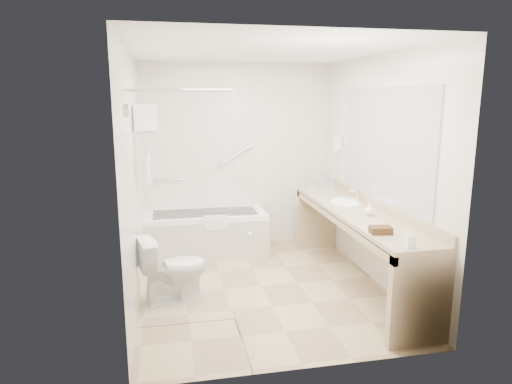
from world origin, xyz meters
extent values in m
plane|color=tan|center=(0.00, 0.00, 0.00)|extent=(3.20, 3.20, 0.00)
cube|color=white|center=(0.00, 0.00, 2.50)|extent=(2.60, 3.20, 0.10)
cube|color=beige|center=(0.00, 1.60, 1.25)|extent=(2.60, 0.10, 2.50)
cube|color=beige|center=(0.00, -1.60, 1.25)|extent=(2.60, 0.10, 2.50)
cube|color=beige|center=(-1.30, 0.00, 1.25)|extent=(0.10, 3.20, 2.50)
cube|color=beige|center=(1.30, 0.00, 1.25)|extent=(0.10, 3.20, 2.50)
cube|color=white|center=(-0.50, 1.25, 0.28)|extent=(1.60, 0.70, 0.55)
cube|color=beige|center=(-0.50, 0.89, 0.25)|extent=(1.60, 0.02, 0.50)
cube|color=white|center=(-0.40, 0.90, 0.50)|extent=(0.28, 0.06, 0.18)
cylinder|color=silver|center=(-0.95, 1.56, 0.95)|extent=(0.40, 0.03, 0.03)
cylinder|color=silver|center=(-0.05, 1.56, 1.25)|extent=(0.53, 0.03, 0.33)
cube|color=silver|center=(-0.85, -0.70, 1.05)|extent=(0.90, 0.01, 2.10)
cube|color=silver|center=(-0.40, -1.15, 1.05)|extent=(0.02, 0.90, 2.10)
cylinder|color=silver|center=(-0.85, -0.70, 2.10)|extent=(0.90, 0.02, 0.02)
sphere|color=silver|center=(-0.37, -1.30, 1.00)|extent=(0.05, 0.05, 0.05)
cylinder|color=silver|center=(-1.25, -1.15, 1.95)|extent=(0.04, 0.10, 0.10)
cube|color=silver|center=(-1.17, 0.35, 1.70)|extent=(0.24, 0.55, 0.02)
cylinder|color=silver|center=(-1.17, 0.35, 1.48)|extent=(0.02, 0.55, 0.02)
cube|color=white|center=(-1.17, 0.35, 1.32)|extent=(0.03, 0.42, 0.32)
cube|color=white|center=(-1.17, 0.35, 1.76)|extent=(0.22, 0.40, 0.08)
cube|color=white|center=(-1.17, 0.35, 1.84)|extent=(0.22, 0.40, 0.08)
cube|color=white|center=(-1.17, 0.35, 1.93)|extent=(0.22, 0.40, 0.08)
cube|color=tan|center=(1.02, -0.15, 0.82)|extent=(0.55, 2.70, 0.05)
cube|color=tan|center=(1.29, -0.15, 0.90)|extent=(0.03, 2.70, 0.10)
cube|color=tan|center=(0.77, -0.15, 0.77)|extent=(0.04, 2.70, 0.08)
cube|color=tan|center=(1.02, -1.46, 0.40)|extent=(0.55, 0.08, 0.80)
cube|color=tan|center=(1.02, 1.16, 0.40)|extent=(0.55, 0.08, 0.80)
ellipsoid|color=white|center=(1.05, 0.25, 0.82)|extent=(0.40, 0.52, 0.14)
cylinder|color=silver|center=(1.20, 0.25, 0.93)|extent=(0.03, 0.03, 0.14)
cube|color=#ACB0B8|center=(1.29, -0.15, 1.55)|extent=(0.02, 2.00, 1.20)
cube|color=white|center=(1.25, 1.05, 1.45)|extent=(0.08, 0.10, 0.18)
imported|color=white|center=(-0.95, -0.17, 0.34)|extent=(0.76, 0.54, 0.68)
cube|color=#422A17|center=(0.88, -1.00, 0.88)|extent=(0.21, 0.15, 0.06)
imported|color=white|center=(0.94, -1.40, 0.88)|extent=(0.07, 0.15, 0.07)
imported|color=white|center=(1.06, -0.38, 0.90)|extent=(0.11, 0.14, 0.10)
cylinder|color=silver|center=(1.00, 0.57, 0.94)|extent=(0.06, 0.06, 0.17)
cylinder|color=blue|center=(1.00, 0.57, 1.04)|extent=(0.03, 0.03, 0.03)
cylinder|color=silver|center=(1.04, 1.03, 0.93)|extent=(0.06, 0.06, 0.16)
cylinder|color=blue|center=(1.04, 1.03, 1.02)|extent=(0.03, 0.03, 0.02)
cylinder|color=silver|center=(1.04, 0.79, 0.93)|extent=(0.05, 0.05, 0.15)
cylinder|color=blue|center=(1.04, 0.79, 1.01)|extent=(0.03, 0.03, 0.02)
cylinder|color=silver|center=(0.95, 0.66, 0.89)|extent=(0.07, 0.07, 0.08)
cylinder|color=silver|center=(0.83, 0.82, 0.90)|extent=(0.09, 0.09, 0.10)
camera|label=1|loc=(-0.98, -4.62, 2.05)|focal=32.00mm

